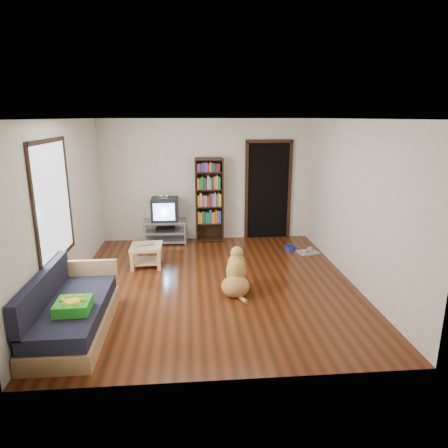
{
  "coord_description": "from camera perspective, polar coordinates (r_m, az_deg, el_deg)",
  "views": [
    {
      "loc": [
        -0.35,
        -6.04,
        2.63
      ],
      "look_at": [
        0.2,
        0.36,
        0.9
      ],
      "focal_mm": 32.0,
      "sensor_mm": 36.0,
      "label": 1
    }
  ],
  "objects": [
    {
      "name": "wall_right",
      "position": [
        6.71,
        18.04,
        2.9
      ],
      "size": [
        0.0,
        5.0,
        5.0
      ],
      "primitive_type": "plane",
      "rotation": [
        1.57,
        0.0,
        -1.57
      ],
      "color": "silver",
      "rests_on": "ground"
    },
    {
      "name": "green_cushion",
      "position": [
        5.09,
        -20.73,
        -10.9
      ],
      "size": [
        0.4,
        0.4,
        0.13
      ],
      "primitive_type": "cube",
      "rotation": [
        0.0,
        0.0,
        0.03
      ],
      "color": "green",
      "rests_on": "sofa"
    },
    {
      "name": "dog",
      "position": [
        6.21,
        1.72,
        -7.42
      ],
      "size": [
        0.5,
        0.85,
        0.69
      ],
      "color": "#B47545",
      "rests_on": "ground"
    },
    {
      "name": "sofa",
      "position": [
        5.45,
        -21.05,
        -11.79
      ],
      "size": [
        0.8,
        1.8,
        0.8
      ],
      "color": "tan",
      "rests_on": "ground"
    },
    {
      "name": "doorway",
      "position": [
        8.82,
        6.32,
        5.12
      ],
      "size": [
        1.03,
        0.05,
        2.19
      ],
      "color": "black",
      "rests_on": "wall_back"
    },
    {
      "name": "bookshelf",
      "position": [
        8.55,
        -2.13,
        4.08
      ],
      "size": [
        0.6,
        0.3,
        1.8
      ],
      "color": "black",
      "rests_on": "ground"
    },
    {
      "name": "grey_rag",
      "position": [
        8.14,
        11.93,
        -3.99
      ],
      "size": [
        0.46,
        0.4,
        0.03
      ],
      "primitive_type": "cube",
      "rotation": [
        0.0,
        0.0,
        0.23
      ],
      "color": "gray",
      "rests_on": "ground"
    },
    {
      "name": "dog_bowl",
      "position": [
        8.29,
        9.46,
        -3.36
      ],
      "size": [
        0.22,
        0.22,
        0.08
      ],
      "primitive_type": "cylinder",
      "color": "navy",
      "rests_on": "ground"
    },
    {
      "name": "wall_left",
      "position": [
        6.47,
        -21.86,
        2.12
      ],
      "size": [
        0.0,
        5.0,
        5.0
      ],
      "primitive_type": "plane",
      "rotation": [
        1.57,
        0.0,
        1.57
      ],
      "color": "silver",
      "rests_on": "ground"
    },
    {
      "name": "laptop",
      "position": [
        7.28,
        -11.08,
        -2.97
      ],
      "size": [
        0.35,
        0.3,
        0.02
      ],
      "primitive_type": "imported",
      "rotation": [
        0.0,
        0.0,
        0.47
      ],
      "color": "white",
      "rests_on": "coffee_table"
    },
    {
      "name": "ceiling",
      "position": [
        6.05,
        -1.63,
        14.79
      ],
      "size": [
        5.0,
        5.0,
        0.0
      ],
      "primitive_type": "plane",
      "rotation": [
        3.14,
        0.0,
        0.0
      ],
      "color": "white",
      "rests_on": "ground"
    },
    {
      "name": "wall_back",
      "position": [
        8.65,
        -2.53,
        6.22
      ],
      "size": [
        4.5,
        0.0,
        4.5
      ],
      "primitive_type": "plane",
      "rotation": [
        1.57,
        0.0,
        0.0
      ],
      "color": "silver",
      "rests_on": "ground"
    },
    {
      "name": "ground",
      "position": [
        6.6,
        -1.46,
        -8.41
      ],
      "size": [
        5.0,
        5.0,
        0.0
      ],
      "primitive_type": "plane",
      "color": "#5B240F",
      "rests_on": "ground"
    },
    {
      "name": "crt_tv",
      "position": [
        8.54,
        -8.47,
        2.15
      ],
      "size": [
        0.55,
        0.52,
        0.58
      ],
      "color": "black",
      "rests_on": "tv_stand"
    },
    {
      "name": "wall_front",
      "position": [
        3.8,
        0.72,
        -5.4
      ],
      "size": [
        4.5,
        0.0,
        4.5
      ],
      "primitive_type": "plane",
      "rotation": [
        -1.57,
        0.0,
        0.0
      ],
      "color": "silver",
      "rests_on": "ground"
    },
    {
      "name": "window",
      "position": [
        5.96,
        -23.24,
        2.92
      ],
      "size": [
        0.03,
        1.46,
        1.7
      ],
      "color": "white",
      "rests_on": "wall_left"
    },
    {
      "name": "coffee_table",
      "position": [
        7.35,
        -11.0,
        -3.87
      ],
      "size": [
        0.55,
        0.55,
        0.4
      ],
      "color": "tan",
      "rests_on": "ground"
    },
    {
      "name": "tv_stand",
      "position": [
        8.64,
        -8.35,
        -0.95
      ],
      "size": [
        0.9,
        0.45,
        0.5
      ],
      "color": "#99999E",
      "rests_on": "ground"
    }
  ]
}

